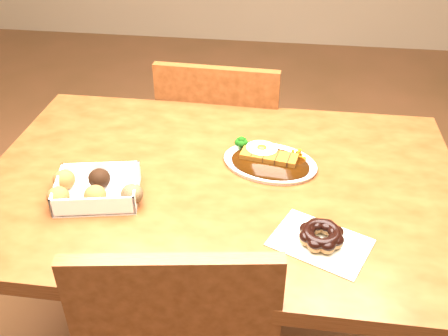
# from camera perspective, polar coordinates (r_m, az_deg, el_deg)

# --- Properties ---
(table) EXTENTS (1.20, 0.80, 0.75)m
(table) POSITION_cam_1_polar(r_m,az_deg,el_deg) (1.32, -0.37, -4.64)
(table) COLOR #532810
(table) RESTS_ON ground
(chair_far) EXTENTS (0.44, 0.44, 0.87)m
(chair_far) POSITION_cam_1_polar(r_m,az_deg,el_deg) (1.86, -0.08, 1.76)
(chair_far) COLOR #532810
(chair_far) RESTS_ON ground
(katsu_curry_plate) EXTENTS (0.28, 0.23, 0.05)m
(katsu_curry_plate) POSITION_cam_1_polar(r_m,az_deg,el_deg) (1.31, 5.13, 0.93)
(katsu_curry_plate) COLOR white
(katsu_curry_plate) RESTS_ON table
(donut_box) EXTENTS (0.23, 0.18, 0.05)m
(donut_box) POSITION_cam_1_polar(r_m,az_deg,el_deg) (1.22, -14.52, -2.28)
(donut_box) COLOR white
(donut_box) RESTS_ON table
(pon_de_ring) EXTENTS (0.24, 0.21, 0.04)m
(pon_de_ring) POSITION_cam_1_polar(r_m,az_deg,el_deg) (1.08, 11.05, -7.64)
(pon_de_ring) COLOR silver
(pon_de_ring) RESTS_ON table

